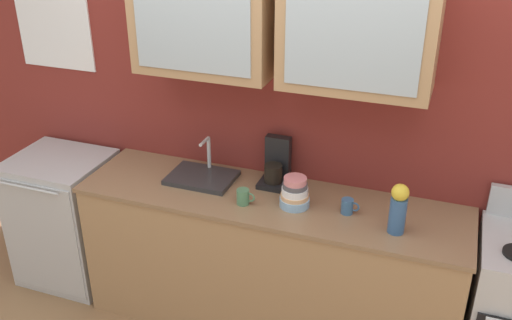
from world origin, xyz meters
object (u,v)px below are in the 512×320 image
object	(u,v)px
vase	(398,208)
cup_near_sink	(243,197)
coffee_maker	(276,167)
bowl_stack	(295,193)
cup_near_bowls	(348,206)
sink_faucet	(202,176)
dishwasher	(66,218)

from	to	relation	value
vase	cup_near_sink	bearing A→B (deg)	-179.51
vase	cup_near_sink	distance (m)	0.87
vase	coffee_maker	size ratio (longest dim) A/B	0.98
bowl_stack	cup_near_bowls	xyz separation A→B (m)	(0.30, 0.02, -0.04)
cup_near_bowls	coffee_maker	distance (m)	0.54
sink_faucet	cup_near_bowls	world-z (taller)	sink_faucet
bowl_stack	coffee_maker	bearing A→B (deg)	129.50
bowl_stack	coffee_maker	distance (m)	0.30
bowl_stack	vase	distance (m)	0.59
cup_near_sink	cup_near_bowls	bearing A→B (deg)	10.13
dishwasher	coffee_maker	distance (m)	1.60
sink_faucet	vase	distance (m)	1.23
dishwasher	coffee_maker	bearing A→B (deg)	7.73
bowl_stack	coffee_maker	size ratio (longest dim) A/B	0.62
vase	cup_near_sink	size ratio (longest dim) A/B	2.61
cup_near_sink	cup_near_bowls	world-z (taller)	cup_near_sink
sink_faucet	cup_near_bowls	bearing A→B (deg)	-5.14
bowl_stack	vase	size ratio (longest dim) A/B	0.64
cup_near_sink	bowl_stack	bearing A→B (deg)	16.19
cup_near_sink	cup_near_bowls	size ratio (longest dim) A/B	1.06
sink_faucet	cup_near_bowls	size ratio (longest dim) A/B	3.92
cup_near_sink	dishwasher	size ratio (longest dim) A/B	0.12
cup_near_bowls	bowl_stack	bearing A→B (deg)	-175.73
cup_near_sink	dishwasher	xyz separation A→B (m)	(-1.38, 0.11, -0.51)
coffee_maker	cup_near_bowls	bearing A→B (deg)	-22.83
vase	coffee_maker	world-z (taller)	coffee_maker
vase	cup_near_bowls	size ratio (longest dim) A/B	2.77
vase	cup_near_bowls	xyz separation A→B (m)	(-0.28, 0.10, -0.10)
vase	dishwasher	distance (m)	2.33
cup_near_bowls	dishwasher	bearing A→B (deg)	179.82
vase	cup_near_bowls	distance (m)	0.31
vase	cup_near_bowls	bearing A→B (deg)	160.91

